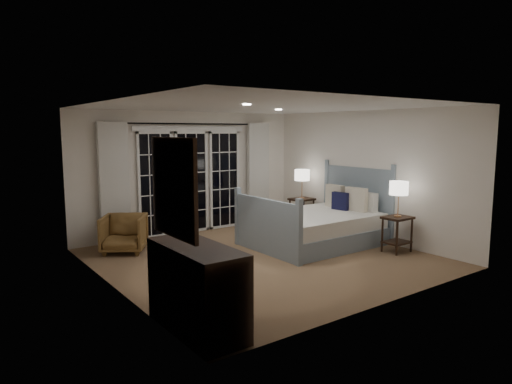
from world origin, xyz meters
TOP-DOWN VIEW (x-y plane):
  - floor at (0.00, 0.00)m, footprint 5.00×5.00m
  - ceiling at (0.00, 0.00)m, footprint 5.00×5.00m
  - wall_left at (-2.50, 0.00)m, footprint 0.02×5.00m
  - wall_right at (2.50, 0.00)m, footprint 0.02×5.00m
  - wall_back at (0.00, 2.50)m, footprint 5.00×0.02m
  - wall_front at (0.00, -2.50)m, footprint 5.00×0.02m
  - french_doors at (0.00, 2.46)m, footprint 2.50×0.04m
  - curtain_rod at (0.00, 2.40)m, footprint 3.50×0.03m
  - curtain_left at (-1.65, 2.38)m, footprint 0.55×0.10m
  - curtain_right at (1.65, 2.38)m, footprint 0.55×0.10m
  - downlight_a at (0.80, 0.60)m, footprint 0.12×0.12m
  - downlight_b at (-0.60, -0.40)m, footprint 0.12×0.12m
  - bed at (1.41, 0.18)m, footprint 2.37×1.71m
  - nightstand_left at (2.14, -1.06)m, footprint 0.48×0.39m
  - nightstand_right at (2.18, 1.48)m, footprint 0.49×0.39m
  - lamp_left at (2.14, -1.06)m, footprint 0.32×0.32m
  - lamp_right at (2.18, 1.48)m, footprint 0.33×0.33m
  - armchair at (-1.73, 1.74)m, footprint 0.99×1.00m
  - dresser at (-2.23, -1.80)m, footprint 0.55×1.30m
  - mirror at (-2.47, -1.80)m, footprint 0.05×0.85m

SIDE VIEW (x-z plane):
  - floor at x=0.00m, z-range 0.00..0.00m
  - armchair at x=-1.73m, z-range 0.00..0.66m
  - bed at x=1.41m, z-range -0.35..1.04m
  - nightstand_left at x=2.14m, z-range 0.10..0.73m
  - nightstand_right at x=2.18m, z-range 0.10..0.74m
  - dresser at x=-2.23m, z-range 0.00..0.92m
  - french_doors at x=0.00m, z-range -0.01..2.19m
  - lamp_left at x=2.14m, z-range 0.81..1.43m
  - lamp_right at x=2.18m, z-range 0.83..1.46m
  - curtain_left at x=-1.65m, z-range 0.02..2.27m
  - curtain_right at x=1.65m, z-range 0.02..2.27m
  - wall_left at x=-2.50m, z-range 0.00..2.50m
  - wall_right at x=2.50m, z-range 0.00..2.50m
  - wall_back at x=0.00m, z-range 0.00..2.50m
  - wall_front at x=0.00m, z-range 0.00..2.50m
  - mirror at x=-2.47m, z-range 1.05..2.05m
  - curtain_rod at x=0.00m, z-range 2.23..2.27m
  - downlight_a at x=0.80m, z-range 2.48..2.50m
  - downlight_b at x=-0.60m, z-range 2.48..2.50m
  - ceiling at x=0.00m, z-range 2.50..2.50m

